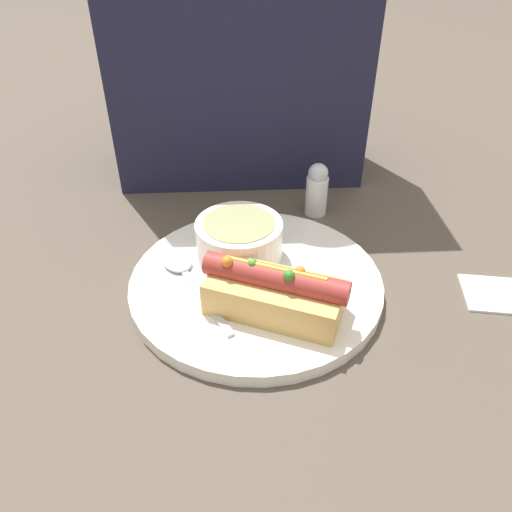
{
  "coord_description": "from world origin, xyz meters",
  "views": [
    {
      "loc": [
        -0.03,
        -0.45,
        0.38
      ],
      "look_at": [
        0.0,
        0.0,
        0.05
      ],
      "focal_mm": 35.0,
      "sensor_mm": 36.0,
      "label": 1
    }
  ],
  "objects_px": {
    "spoon": "(184,270)",
    "seated_diner": "(238,5)",
    "hot_dog": "(275,292)",
    "soup_bowl": "(239,239)",
    "salt_shaker": "(317,189)"
  },
  "relations": [
    {
      "from": "spoon",
      "to": "seated_diner",
      "type": "bearing_deg",
      "value": -40.91
    },
    {
      "from": "hot_dog",
      "to": "spoon",
      "type": "bearing_deg",
      "value": 168.21
    },
    {
      "from": "hot_dog",
      "to": "seated_diner",
      "type": "relative_size",
      "value": 0.27
    },
    {
      "from": "seated_diner",
      "to": "soup_bowl",
      "type": "bearing_deg",
      "value": -92.14
    },
    {
      "from": "hot_dog",
      "to": "spoon",
      "type": "xyz_separation_m",
      "value": [
        -0.1,
        0.07,
        -0.02
      ]
    },
    {
      "from": "salt_shaker",
      "to": "seated_diner",
      "type": "xyz_separation_m",
      "value": [
        -0.1,
        0.16,
        0.21
      ]
    },
    {
      "from": "hot_dog",
      "to": "salt_shaker",
      "type": "height_order",
      "value": "hot_dog"
    },
    {
      "from": "hot_dog",
      "to": "spoon",
      "type": "distance_m",
      "value": 0.12
    },
    {
      "from": "spoon",
      "to": "soup_bowl",
      "type": "bearing_deg",
      "value": -93.62
    },
    {
      "from": "soup_bowl",
      "to": "seated_diner",
      "type": "xyz_separation_m",
      "value": [
        0.01,
        0.28,
        0.21
      ]
    },
    {
      "from": "salt_shaker",
      "to": "soup_bowl",
      "type": "bearing_deg",
      "value": -132.82
    },
    {
      "from": "spoon",
      "to": "hot_dog",
      "type": "bearing_deg",
      "value": -151.83
    },
    {
      "from": "hot_dog",
      "to": "salt_shaker",
      "type": "relative_size",
      "value": 2.0
    },
    {
      "from": "spoon",
      "to": "salt_shaker",
      "type": "distance_m",
      "value": 0.24
    },
    {
      "from": "spoon",
      "to": "salt_shaker",
      "type": "xyz_separation_m",
      "value": [
        0.18,
        0.15,
        0.02
      ]
    }
  ]
}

